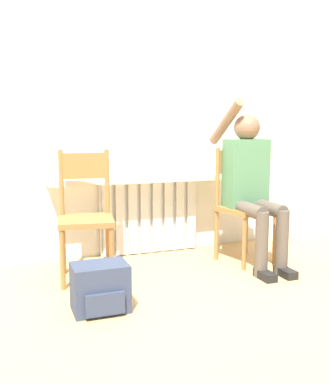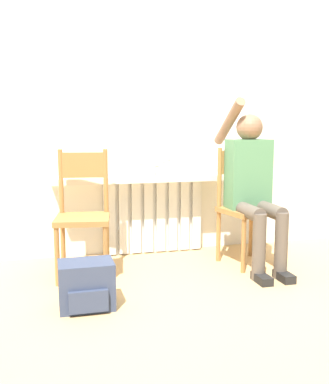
{
  "view_description": "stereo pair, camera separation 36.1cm",
  "coord_description": "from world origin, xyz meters",
  "px_view_note": "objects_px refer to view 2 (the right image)",
  "views": [
    {
      "loc": [
        -1.24,
        -2.59,
        1.13
      ],
      "look_at": [
        0.0,
        0.77,
        0.6
      ],
      "focal_mm": 42.0,
      "sensor_mm": 36.0,
      "label": 1
    },
    {
      "loc": [
        -0.9,
        -2.69,
        1.13
      ],
      "look_at": [
        0.0,
        0.77,
        0.6
      ],
      "focal_mm": 42.0,
      "sensor_mm": 36.0,
      "label": 2
    }
  ],
  "objects_px": {
    "chair_right": "(245,205)",
    "backpack": "(86,285)",
    "person": "(253,182)",
    "cat": "(149,161)",
    "chair_left": "(83,213)"
  },
  "relations": [
    {
      "from": "backpack",
      "to": "chair_right",
      "type": "bearing_deg",
      "value": 25.03
    },
    {
      "from": "backpack",
      "to": "chair_left",
      "type": "bearing_deg",
      "value": 86.82
    },
    {
      "from": "person",
      "to": "backpack",
      "type": "bearing_deg",
      "value": -159.12
    },
    {
      "from": "cat",
      "to": "chair_left",
      "type": "bearing_deg",
      "value": -146.15
    },
    {
      "from": "chair_right",
      "to": "backpack",
      "type": "height_order",
      "value": "chair_right"
    },
    {
      "from": "chair_right",
      "to": "person",
      "type": "height_order",
      "value": "person"
    },
    {
      "from": "chair_right",
      "to": "backpack",
      "type": "bearing_deg",
      "value": -167.94
    },
    {
      "from": "chair_left",
      "to": "backpack",
      "type": "xyz_separation_m",
      "value": [
        -0.04,
        -0.63,
        -0.34
      ]
    },
    {
      "from": "chair_left",
      "to": "cat",
      "type": "height_order",
      "value": "chair_left"
    },
    {
      "from": "person",
      "to": "cat",
      "type": "height_order",
      "value": "person"
    },
    {
      "from": "cat",
      "to": "person",
      "type": "bearing_deg",
      "value": -35.07
    },
    {
      "from": "chair_left",
      "to": "backpack",
      "type": "bearing_deg",
      "value": -84.35
    },
    {
      "from": "chair_right",
      "to": "cat",
      "type": "distance_m",
      "value": 0.89
    },
    {
      "from": "chair_left",
      "to": "chair_right",
      "type": "relative_size",
      "value": 1.0
    },
    {
      "from": "chair_left",
      "to": "person",
      "type": "xyz_separation_m",
      "value": [
        1.33,
        -0.11,
        0.2
      ]
    }
  ]
}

